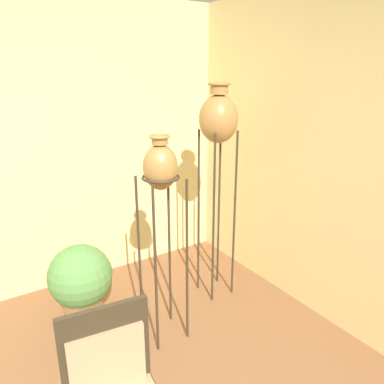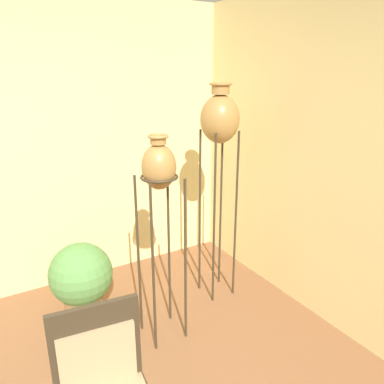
{
  "view_description": "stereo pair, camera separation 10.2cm",
  "coord_description": "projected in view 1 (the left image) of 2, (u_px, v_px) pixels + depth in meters",
  "views": [
    {
      "loc": [
        -0.28,
        -1.29,
        2.07
      ],
      "look_at": [
        1.27,
        1.1,
        1.11
      ],
      "focal_mm": 35.0,
      "sensor_mm": 36.0,
      "label": 1
    },
    {
      "loc": [
        -0.2,
        -1.35,
        2.07
      ],
      "look_at": [
        1.27,
        1.1,
        1.11
      ],
      "focal_mm": 35.0,
      "sensor_mm": 36.0,
      "label": 2
    }
  ],
  "objects": [
    {
      "name": "potted_plant",
      "position": [
        81.0,
        281.0,
        3.12
      ],
      "size": [
        0.53,
        0.53,
        0.69
      ],
      "color": "olive",
      "rests_on": "ground_plane"
    },
    {
      "name": "vase_stand_medium",
      "position": [
        161.0,
        175.0,
        2.65
      ],
      "size": [
        0.29,
        0.29,
        1.63
      ],
      "color": "#382D1E",
      "rests_on": "ground_plane"
    },
    {
      "name": "vase_stand_tall",
      "position": [
        218.0,
        123.0,
        3.15
      ],
      "size": [
        0.33,
        0.33,
        1.95
      ],
      "color": "#382D1E",
      "rests_on": "ground_plane"
    }
  ]
}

